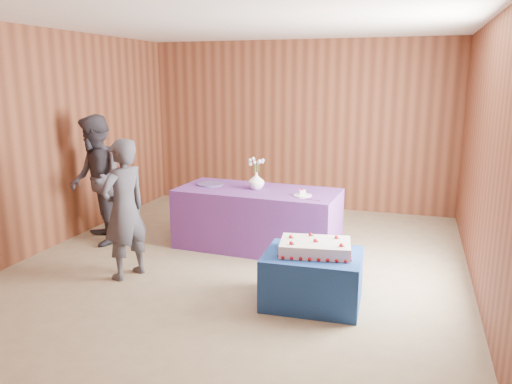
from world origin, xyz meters
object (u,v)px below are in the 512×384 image
at_px(cake_table, 312,278).
at_px(guest_left, 124,209).
at_px(serving_table, 258,219).
at_px(guest_right, 96,180).
at_px(vase, 256,181).
at_px(sheet_cake, 315,247).

bearing_deg(cake_table, guest_left, 176.37).
xyz_separation_m(serving_table, guest_right, (-2.01, -0.47, 0.46)).
bearing_deg(cake_table, serving_table, 122.86).
relative_size(serving_table, guest_right, 1.20).
xyz_separation_m(vase, guest_left, (-1.02, -1.38, -0.10)).
xyz_separation_m(guest_left, guest_right, (-0.96, 0.89, 0.08)).
xyz_separation_m(sheet_cake, vase, (-1.03, 1.40, 0.30)).
distance_m(cake_table, guest_left, 2.10).
distance_m(sheet_cake, guest_right, 3.16).
bearing_deg(guest_right, sheet_cake, 31.11).
xyz_separation_m(vase, guest_right, (-1.99, -0.49, -0.02)).
height_order(guest_left, guest_right, guest_right).
xyz_separation_m(serving_table, sheet_cake, (1.00, -1.37, 0.18)).
height_order(sheet_cake, guest_right, guest_right).
relative_size(serving_table, vase, 9.52).
distance_m(cake_table, guest_right, 3.19).
relative_size(cake_table, guest_left, 0.60).
bearing_deg(guest_left, cake_table, 108.12).
relative_size(vase, guest_right, 0.13).
relative_size(sheet_cake, guest_left, 0.49).
bearing_deg(guest_right, guest_left, 5.23).
xyz_separation_m(sheet_cake, guest_right, (-3.02, 0.91, 0.27)).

